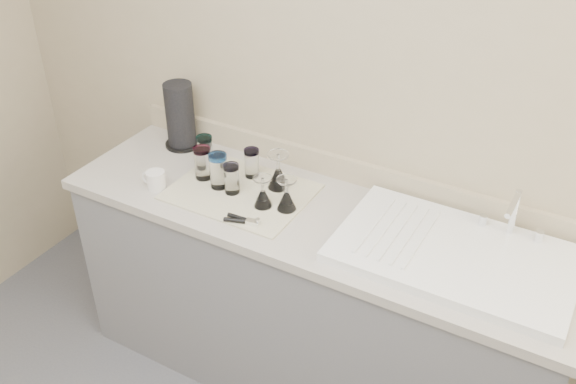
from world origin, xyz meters
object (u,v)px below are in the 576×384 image
Objects in this scene: can_opener at (243,220)px; paper_towel_roll at (180,116)px; tumbler_blue at (218,171)px; white_mug at (155,180)px; tumbler_purple at (252,163)px; tumbler_teal at (205,150)px; tumbler_lavender at (232,178)px; goblet_back_left at (278,176)px; goblet_front_right at (287,199)px; sink_unit at (455,254)px; tumbler_magenta at (203,163)px; goblet_front_left at (263,196)px.

can_opener is 0.70m from paper_towel_roll.
white_mug is at bearing -149.91° from tumbler_blue.
tumbler_purple is 0.44m from paper_towel_roll.
tumbler_teal is 1.06× the size of tumbler_lavender.
goblet_back_left is 1.14× the size of goblet_front_right.
tumbler_magenta is at bearing -179.55° from sink_unit.
sink_unit is at bearing 0.45° from tumbler_magenta.
tumbler_magenta reaches higher than goblet_front_left.
tumbler_teal reaches higher than goblet_front_left.
white_mug is (-0.07, -0.25, -0.04)m from tumbler_teal.
tumbler_lavender is at bearing 134.33° from can_opener.
goblet_front_left is (0.15, -0.17, -0.02)m from tumbler_purple.
tumbler_magenta is 0.33m from paper_towel_roll.
goblet_back_left is (0.36, -0.00, -0.02)m from tumbler_teal.
tumbler_blue is 1.09× the size of goblet_front_right.
tumbler_lavender is at bearing -7.56° from tumbler_blue.
goblet_front_left is at bearing 86.07° from can_opener.
tumbler_purple is 1.14× the size of white_mug.
tumbler_blue is at bearing 172.37° from goblet_front_left.
white_mug is (-1.20, -0.16, 0.02)m from sink_unit.
tumbler_magenta reaches higher than tumbler_teal.
sink_unit reaches higher than tumbler_lavender.
goblet_front_left is at bearing -21.24° from tumbler_teal.
tumbler_lavender is at bearing -138.78° from goblet_back_left.
tumbler_blue is at bearing -13.91° from tumbler_magenta.
goblet_front_right is 0.19m from can_opener.
tumbler_teal is 0.48m from goblet_front_right.
tumbler_purple is 0.99× the size of tumbler_lavender.
sink_unit is at bearing 2.62° from tumbler_lavender.
tumbler_magenta is 0.95× the size of tumbler_blue.
goblet_back_left is 0.50m from white_mug.
goblet_back_left reaches higher than goblet_front_right.
tumbler_magenta is at bearing 168.72° from tumbler_lavender.
goblet_front_right is 0.56m from white_mug.
goblet_front_right is 1.23× the size of white_mug.
tumbler_teal is at bearing -175.37° from tumbler_purple.
tumbler_teal is (-1.12, 0.08, 0.06)m from sink_unit.
tumbler_teal is 0.26m from white_mug.
sink_unit is at bearing 14.45° from can_opener.
goblet_back_left is 0.15m from goblet_front_left.
can_opener is at bearing -37.03° from tumbler_teal.
tumbler_blue is (-0.07, -0.13, 0.01)m from tumbler_purple.
tumbler_purple is at bearing 61.57° from tumbler_blue.
tumbler_blue is 0.24m from goblet_back_left.
goblet_front_left is (0.38, -0.15, -0.02)m from tumbler_teal.
goblet_front_right reaches higher than tumbler_lavender.
goblet_front_right is (0.09, 0.03, 0.00)m from goblet_front_left.
can_opener is at bearing -36.56° from tumbler_blue.
goblet_front_left reaches higher than white_mug.
white_mug is 0.38m from paper_towel_roll.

